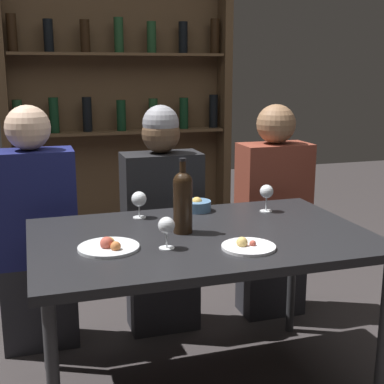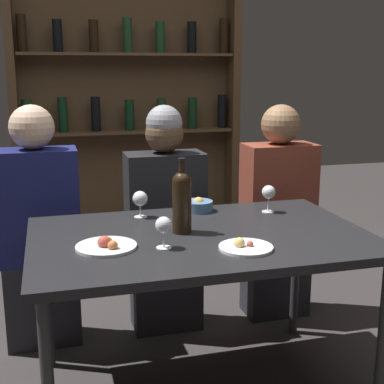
% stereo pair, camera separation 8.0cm
% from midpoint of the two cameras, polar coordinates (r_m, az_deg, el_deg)
% --- Properties ---
extents(dining_table, '(1.40, 0.90, 0.73)m').
position_cam_midpoint_polar(dining_table, '(2.25, 1.92, -5.89)').
color(dining_table, black).
rests_on(dining_table, ground_plane).
extents(wine_rack_wall, '(1.67, 0.21, 2.33)m').
position_cam_midpoint_polar(wine_rack_wall, '(4.04, -6.29, 10.25)').
color(wine_rack_wall, '#4C3823').
rests_on(wine_rack_wall, ground_plane).
extents(wine_bottle, '(0.08, 0.08, 0.32)m').
position_cam_midpoint_polar(wine_bottle, '(2.22, -0.06, -0.79)').
color(wine_bottle, black).
rests_on(wine_bottle, dining_table).
extents(wine_glass_0, '(0.07, 0.07, 0.13)m').
position_cam_midpoint_polar(wine_glass_0, '(2.04, -1.93, -3.68)').
color(wine_glass_0, silver).
rests_on(wine_glass_0, dining_table).
extents(wine_glass_1, '(0.07, 0.07, 0.12)m').
position_cam_midpoint_polar(wine_glass_1, '(2.47, -4.64, -0.79)').
color(wine_glass_1, silver).
rests_on(wine_glass_1, dining_table).
extents(wine_glass_2, '(0.07, 0.07, 0.13)m').
position_cam_midpoint_polar(wine_glass_2, '(2.58, 9.05, -0.12)').
color(wine_glass_2, silver).
rests_on(wine_glass_2, dining_table).
extents(food_plate_0, '(0.24, 0.24, 0.05)m').
position_cam_midpoint_polar(food_plate_0, '(2.08, -8.03, -5.65)').
color(food_plate_0, silver).
rests_on(food_plate_0, dining_table).
extents(food_plate_1, '(0.21, 0.21, 0.05)m').
position_cam_midpoint_polar(food_plate_1, '(2.06, 6.75, -5.81)').
color(food_plate_1, white).
rests_on(food_plate_1, dining_table).
extents(snack_bowl, '(0.14, 0.14, 0.07)m').
position_cam_midpoint_polar(snack_bowl, '(2.59, 1.59, -1.44)').
color(snack_bowl, '#4C7299').
rests_on(snack_bowl, dining_table).
extents(seated_person_left, '(0.41, 0.22, 1.24)m').
position_cam_midpoint_polar(seated_person_left, '(2.81, -15.23, -4.41)').
color(seated_person_left, '#26262B').
rests_on(seated_person_left, ground_plane).
extents(seated_person_center, '(0.41, 0.22, 1.23)m').
position_cam_midpoint_polar(seated_person_center, '(2.87, -2.07, -3.48)').
color(seated_person_center, '#26262B').
rests_on(seated_person_center, ground_plane).
extents(seated_person_right, '(0.39, 0.22, 1.22)m').
position_cam_midpoint_polar(seated_person_right, '(3.09, 9.82, -2.73)').
color(seated_person_right, '#26262B').
rests_on(seated_person_right, ground_plane).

